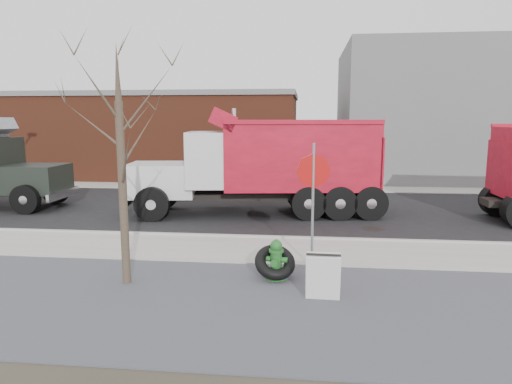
# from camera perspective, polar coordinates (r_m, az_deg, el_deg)

# --- Properties ---
(ground) EXTENTS (120.00, 120.00, 0.00)m
(ground) POSITION_cam_1_polar(r_m,az_deg,el_deg) (12.48, 2.73, -7.79)
(ground) COLOR #383328
(ground) RESTS_ON ground
(gravel_verge) EXTENTS (60.00, 5.00, 0.03)m
(gravel_verge) POSITION_cam_1_polar(r_m,az_deg,el_deg) (9.19, 1.35, -14.00)
(gravel_verge) COLOR slate
(gravel_verge) RESTS_ON ground
(sidewalk) EXTENTS (60.00, 2.50, 0.06)m
(sidewalk) POSITION_cam_1_polar(r_m,az_deg,el_deg) (12.71, 2.80, -7.34)
(sidewalk) COLOR #9E9B93
(sidewalk) RESTS_ON ground
(curb) EXTENTS (60.00, 0.15, 0.11)m
(curb) POSITION_cam_1_polar(r_m,az_deg,el_deg) (13.96, 3.12, -5.74)
(curb) COLOR #9E9B93
(curb) RESTS_ON ground
(road) EXTENTS (60.00, 9.40, 0.02)m
(road) POSITION_cam_1_polar(r_m,az_deg,el_deg) (18.59, 3.92, -2.16)
(road) COLOR black
(road) RESTS_ON ground
(far_sidewalk) EXTENTS (60.00, 2.00, 0.06)m
(far_sidewalk) POSITION_cam_1_polar(r_m,az_deg,el_deg) (24.21, 4.47, 0.48)
(far_sidewalk) COLOR #9E9B93
(far_sidewalk) RESTS_ON ground
(building_grey) EXTENTS (12.00, 10.00, 8.00)m
(building_grey) POSITION_cam_1_polar(r_m,az_deg,el_deg) (31.06, 21.98, 9.09)
(building_grey) COLOR slate
(building_grey) RESTS_ON ground
(building_brick) EXTENTS (20.20, 8.20, 5.30)m
(building_brick) POSITION_cam_1_polar(r_m,az_deg,el_deg) (30.86, -14.20, 6.97)
(building_brick) COLOR brown
(building_brick) RESTS_ON ground
(bare_tree) EXTENTS (3.20, 3.20, 5.20)m
(bare_tree) POSITION_cam_1_polar(r_m,az_deg,el_deg) (10.12, -16.62, 6.88)
(bare_tree) COLOR #382D23
(bare_tree) RESTS_ON ground
(fire_hydrant) EXTENTS (0.53, 0.52, 0.94)m
(fire_hydrant) POSITION_cam_1_polar(r_m,az_deg,el_deg) (10.47, 2.53, -8.66)
(fire_hydrant) COLOR #2B712E
(fire_hydrant) RESTS_ON ground
(truck_tire) EXTENTS (1.14, 1.12, 0.78)m
(truck_tire) POSITION_cam_1_polar(r_m,az_deg,el_deg) (10.48, 2.39, -8.77)
(truck_tire) COLOR black
(truck_tire) RESTS_ON ground
(stop_sign) EXTENTS (0.82, 0.19, 3.07)m
(stop_sign) POSITION_cam_1_polar(r_m,az_deg,el_deg) (10.94, 7.16, 0.87)
(stop_sign) COLOR gray
(stop_sign) RESTS_ON ground
(sandwich_board) EXTENTS (0.70, 0.45, 0.95)m
(sandwich_board) POSITION_cam_1_polar(r_m,az_deg,el_deg) (9.37, 8.38, -10.42)
(sandwich_board) COLOR silver
(sandwich_board) RESTS_ON ground
(dump_truck_red_b) EXTENTS (9.68, 3.88, 3.99)m
(dump_truck_red_b) POSITION_cam_1_polar(r_m,az_deg,el_deg) (17.35, 1.17, 3.78)
(dump_truck_red_b) COLOR black
(dump_truck_red_b) RESTS_ON ground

